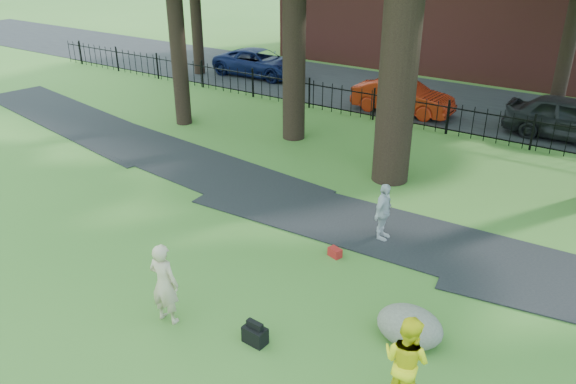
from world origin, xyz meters
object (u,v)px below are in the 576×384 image
Objects in this scene: boulder at (410,324)px; lamppost at (182,74)px; man at (406,361)px; woman at (164,283)px; red_sedan at (403,97)px.

lamppost reaches higher than boulder.
man is at bearing -71.08° from boulder.
woman is 0.42× the size of red_sedan.
man is 1.61m from boulder.
woman is at bearing 17.81° from man.
woman is at bearing -153.51° from boulder.
man is 0.40× the size of red_sedan.
man is at bearing -178.78° from woman.
boulder is 14.86m from lamppost.
red_sedan is (-6.31, 14.58, -0.15)m from man.
woman is 0.47× the size of lamppost.
woman is 4.69m from boulder.
woman reaches higher than boulder.
boulder is at bearing -159.84° from woman.
woman is 12.91m from lamppost.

